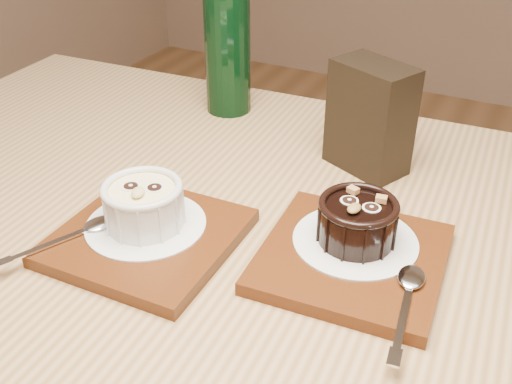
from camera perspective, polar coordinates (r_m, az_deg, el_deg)
table at (r=0.70m, az=-0.59°, el=-10.86°), size 1.24×0.86×0.75m
tray_left at (r=0.65m, az=-10.29°, el=-4.27°), size 0.19×0.19×0.01m
doily_left at (r=0.66m, az=-10.44°, el=-3.04°), size 0.13×0.13×0.00m
ramekin_white at (r=0.64m, az=-10.68°, el=-1.03°), size 0.09×0.09×0.05m
spoon_left at (r=0.66m, az=-17.37°, el=-3.97°), size 0.08×0.13×0.01m
tray_right at (r=0.62m, az=9.13°, el=-6.26°), size 0.19×0.19×0.01m
doily_right at (r=0.63m, az=9.42°, el=-4.57°), size 0.13×0.13×0.00m
ramekin_dark at (r=0.62m, az=9.64°, el=-2.60°), size 0.08×0.08×0.05m
spoon_right at (r=0.57m, az=14.14°, el=-10.00°), size 0.04×0.14×0.01m
condiment_stand at (r=0.77m, az=10.81°, el=6.95°), size 0.12×0.10×0.14m
green_bottle at (r=0.91m, az=-2.73°, el=13.58°), size 0.07×0.07×0.26m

